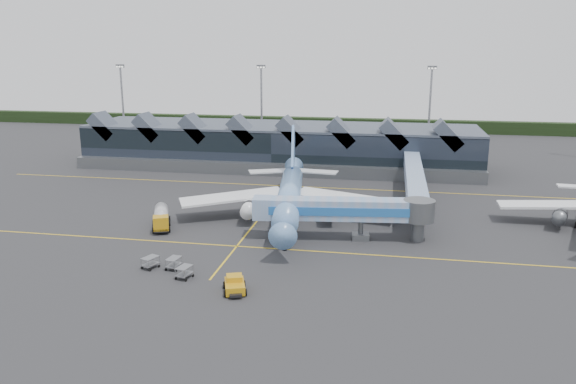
% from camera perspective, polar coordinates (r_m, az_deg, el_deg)
% --- Properties ---
extents(ground, '(260.00, 260.00, 0.00)m').
position_cam_1_polar(ground, '(86.03, -3.79, -3.74)').
color(ground, '#2D2D30').
rests_on(ground, ground).
extents(taxi_stripes, '(120.00, 60.00, 0.01)m').
position_cam_1_polar(taxi_stripes, '(95.32, -2.32, -1.90)').
color(taxi_stripes, yellow).
rests_on(taxi_stripes, ground).
extents(tree_line_far, '(260.00, 4.00, 4.00)m').
position_cam_1_polar(tree_line_far, '(191.89, 4.33, 6.92)').
color(tree_line_far, black).
rests_on(tree_line_far, ground).
extents(terminal, '(90.00, 22.25, 12.52)m').
position_cam_1_polar(terminal, '(130.92, -0.89, 4.77)').
color(terminal, black).
rests_on(terminal, ground).
extents(light_masts, '(132.40, 42.56, 22.45)m').
position_cam_1_polar(light_masts, '(142.70, 10.79, 8.40)').
color(light_masts, gray).
rests_on(light_masts, ground).
extents(main_airliner, '(35.97, 41.72, 13.41)m').
position_cam_1_polar(main_airliner, '(90.66, 0.18, -0.16)').
color(main_airliner, '#6194C4').
rests_on(main_airliner, ground).
extents(jet_bridge, '(25.78, 6.66, 6.15)m').
position_cam_1_polar(jet_bridge, '(80.35, 6.70, -1.89)').
color(jet_bridge, '#7BA0CE').
rests_on(jet_bridge, ground).
extents(fuel_truck, '(5.17, 8.76, 2.99)m').
position_cam_1_polar(fuel_truck, '(88.46, -12.76, -2.42)').
color(fuel_truck, black).
rests_on(fuel_truck, ground).
extents(pushback_tug, '(3.42, 4.36, 1.76)m').
position_cam_1_polar(pushback_tug, '(64.43, -5.44, -9.40)').
color(pushback_tug, '#C28B12').
rests_on(pushback_tug, ground).
extents(baggage_carts, '(7.28, 4.79, 1.46)m').
position_cam_1_polar(baggage_carts, '(71.06, -11.96, -7.31)').
color(baggage_carts, gray).
rests_on(baggage_carts, ground).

